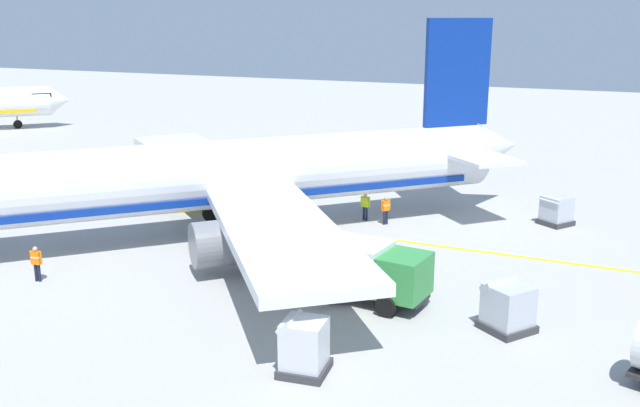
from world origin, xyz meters
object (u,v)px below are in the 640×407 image
(airliner_foreground, at_px, (203,178))
(cargo_container_near, at_px, (304,347))
(cargo_container_mid, at_px, (556,211))
(crew_marshaller, at_px, (36,261))
(service_truck_fuel, at_px, (359,267))
(crew_supervisor, at_px, (386,208))
(cargo_container_far, at_px, (507,308))
(crew_loader_left, at_px, (365,204))

(airliner_foreground, distance_m, cargo_container_near, 16.88)
(airliner_foreground, height_order, cargo_container_mid, airliner_foreground)
(cargo_container_mid, bearing_deg, crew_marshaller, 132.72)
(service_truck_fuel, distance_m, crew_supervisor, 11.64)
(cargo_container_far, distance_m, crew_supervisor, 14.95)
(cargo_container_near, relative_size, cargo_container_far, 0.84)
(crew_supervisor, bearing_deg, airliner_foreground, 126.67)
(cargo_container_far, xyz_separation_m, crew_supervisor, (11.89, 9.07, 0.07))
(service_truck_fuel, height_order, crew_loader_left, service_truck_fuel)
(crew_marshaller, bearing_deg, crew_loader_left, -33.46)
(service_truck_fuel, relative_size, cargo_container_near, 3.01)
(cargo_container_far, bearing_deg, crew_marshaller, 99.59)
(cargo_container_far, distance_m, crew_loader_left, 16.11)
(service_truck_fuel, height_order, cargo_container_mid, service_truck_fuel)
(cargo_container_near, xyz_separation_m, crew_marshaller, (2.82, 15.06, 0.03))
(crew_loader_left, bearing_deg, crew_marshaller, 146.54)
(crew_loader_left, bearing_deg, airliner_foreground, 133.33)
(cargo_container_far, bearing_deg, airliner_foreground, 72.42)
(cargo_container_mid, relative_size, crew_loader_left, 1.33)
(cargo_container_far, distance_m, crew_marshaller, 21.20)
(service_truck_fuel, xyz_separation_m, cargo_container_mid, (15.38, -6.62, -0.61))
(service_truck_fuel, relative_size, cargo_container_far, 2.54)
(crew_marshaller, bearing_deg, cargo_container_far, -80.41)
(cargo_container_near, distance_m, crew_loader_left, 19.16)
(crew_loader_left, height_order, crew_supervisor, crew_supervisor)
(airliner_foreground, height_order, cargo_container_far, airliner_foreground)
(airliner_foreground, xyz_separation_m, cargo_container_near, (-11.92, -11.71, -2.41))
(airliner_foreground, distance_m, cargo_container_mid, 20.70)
(service_truck_fuel, xyz_separation_m, cargo_container_far, (-0.56, -6.44, -0.54))
(cargo_container_near, xyz_separation_m, cargo_container_mid, (22.29, -6.02, -0.11))
(crew_loader_left, bearing_deg, cargo_container_far, -139.40)
(cargo_container_far, bearing_deg, cargo_container_mid, -0.64)
(service_truck_fuel, distance_m, crew_marshaller, 15.04)
(service_truck_fuel, height_order, crew_marshaller, service_truck_fuel)
(cargo_container_near, distance_m, crew_marshaller, 15.32)
(cargo_container_mid, height_order, cargo_container_far, cargo_container_far)
(cargo_container_mid, relative_size, crew_marshaller, 1.33)
(service_truck_fuel, relative_size, crew_loader_left, 3.66)
(airliner_foreground, relative_size, crew_marshaller, 18.91)
(airliner_foreground, bearing_deg, cargo_container_far, -107.58)
(cargo_container_far, bearing_deg, crew_supervisor, 37.34)
(cargo_container_mid, bearing_deg, cargo_container_near, 164.88)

